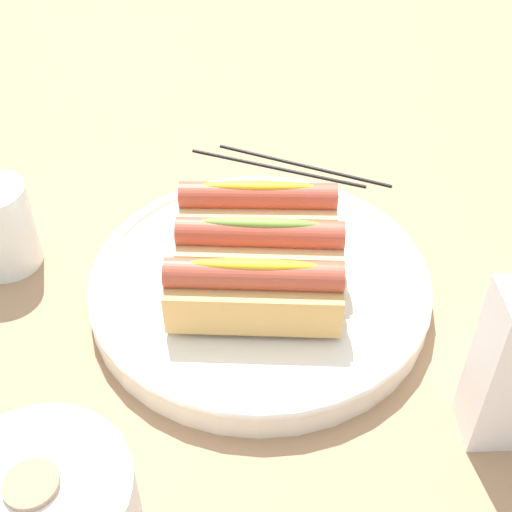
{
  "coord_description": "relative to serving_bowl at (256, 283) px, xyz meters",
  "views": [
    {
      "loc": [
        -0.09,
        0.48,
        0.47
      ],
      "look_at": [
        0.0,
        0.01,
        0.05
      ],
      "focal_mm": 48.53,
      "sensor_mm": 36.0,
      "label": 1
    }
  ],
  "objects": [
    {
      "name": "serving_bowl",
      "position": [
        0.0,
        0.0,
        0.0
      ],
      "size": [
        0.32,
        0.32,
        0.03
      ],
      "color": "silver",
      "rests_on": "ground_plane"
    },
    {
      "name": "chopstick_near",
      "position": [
        0.02,
        -0.22,
        -0.01
      ],
      "size": [
        0.22,
        0.04,
        0.01
      ],
      "primitive_type": "cylinder",
      "rotation": [
        0.0,
        1.57,
        -0.15
      ],
      "color": "black",
      "rests_on": "ground_plane"
    },
    {
      "name": "water_glass",
      "position": [
        0.26,
        0.0,
        0.02
      ],
      "size": [
        0.07,
        0.07,
        0.09
      ],
      "color": "white",
      "rests_on": "ground_plane"
    },
    {
      "name": "chopstick_far",
      "position": [
        -0.01,
        -0.23,
        -0.01
      ],
      "size": [
        0.22,
        0.05,
        0.01
      ],
      "primitive_type": "cylinder",
      "rotation": [
        0.0,
        1.57,
        -0.2
      ],
      "color": "black",
      "rests_on": "ground_plane"
    },
    {
      "name": "hotdog_back",
      "position": [
        -0.0,
        -0.0,
        0.04
      ],
      "size": [
        0.16,
        0.07,
        0.06
      ],
      "color": "#DBB270",
      "rests_on": "serving_bowl"
    },
    {
      "name": "ground_plane",
      "position": [
        -0.0,
        -0.01,
        -0.02
      ],
      "size": [
        2.4,
        2.4,
        0.0
      ],
      "primitive_type": "plane",
      "color": "#9E7A56"
    },
    {
      "name": "hotdog_front",
      "position": [
        0.01,
        -0.05,
        0.04
      ],
      "size": [
        0.16,
        0.08,
        0.06
      ],
      "color": "#DBB270",
      "rests_on": "serving_bowl"
    },
    {
      "name": "hotdog_side",
      "position": [
        -0.01,
        0.05,
        0.04
      ],
      "size": [
        0.16,
        0.07,
        0.06
      ],
      "color": "tan",
      "rests_on": "serving_bowl"
    }
  ]
}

